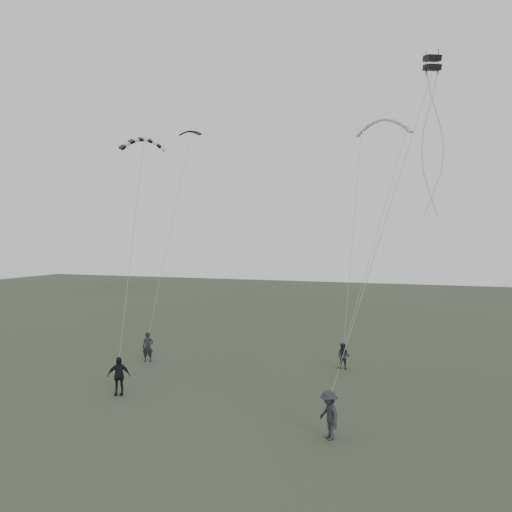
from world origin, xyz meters
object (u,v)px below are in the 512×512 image
(flyer_far, at_px, (329,415))
(flyer_left, at_px, (148,347))
(kite_dark_small, at_px, (190,131))
(kite_striped, at_px, (143,139))
(kite_pale_large, at_px, (384,120))
(flyer_right, at_px, (343,356))
(kite_box, at_px, (432,63))
(flyer_center, at_px, (119,376))

(flyer_far, bearing_deg, flyer_left, -161.24)
(kite_dark_small, bearing_deg, flyer_left, -113.48)
(kite_striped, bearing_deg, kite_pale_large, -1.22)
(flyer_left, distance_m, kite_dark_small, 15.44)
(flyer_right, height_order, kite_dark_small, kite_dark_small)
(kite_box, bearing_deg, flyer_center, 168.12)
(flyer_right, xyz_separation_m, flyer_far, (1.26, -10.88, 0.17))
(flyer_left, xyz_separation_m, flyer_center, (2.33, -6.54, 0.02))
(kite_dark_small, bearing_deg, kite_box, -33.64)
(kite_pale_large, height_order, kite_box, kite_pale_large)
(flyer_center, xyz_separation_m, kite_pale_large, (11.84, 14.17, 15.26))
(flyer_far, relative_size, kite_striped, 0.73)
(flyer_far, distance_m, kite_box, 17.11)
(kite_dark_small, bearing_deg, flyer_right, -21.28)
(flyer_right, bearing_deg, flyer_center, -129.83)
(kite_striped, height_order, kite_box, kite_box)
(flyer_left, relative_size, kite_box, 2.65)
(kite_dark_small, height_order, kite_box, kite_box)
(kite_pale_large, xyz_separation_m, kite_box, (3.19, -10.00, 0.25))
(flyer_far, height_order, kite_box, kite_box)
(flyer_left, bearing_deg, flyer_right, -7.46)
(flyer_center, relative_size, flyer_far, 1.01)
(kite_dark_small, relative_size, kite_pale_large, 0.41)
(flyer_right, distance_m, kite_box, 17.13)
(flyer_left, bearing_deg, kite_pale_large, 10.11)
(kite_box, bearing_deg, flyer_right, 109.13)
(flyer_far, xyz_separation_m, kite_box, (3.71, 6.16, 15.52))
(flyer_far, distance_m, kite_dark_small, 23.36)
(flyer_far, bearing_deg, kite_box, 109.70)
(kite_dark_small, relative_size, kite_box, 2.17)
(kite_pale_large, bearing_deg, flyer_far, -89.25)
(flyer_right, relative_size, kite_pale_large, 0.42)
(flyer_center, xyz_separation_m, kite_striped, (-1.15, 4.30, 12.95))
(flyer_center, distance_m, kite_striped, 13.69)
(flyer_right, height_order, kite_pale_large, kite_pale_large)
(flyer_far, bearing_deg, flyer_center, -139.21)
(flyer_right, xyz_separation_m, kite_box, (4.97, -4.72, 15.70))
(flyer_center, bearing_deg, kite_striped, 79.00)
(kite_dark_small, distance_m, kite_box, 17.77)
(flyer_left, xyz_separation_m, kite_box, (17.36, -2.37, 15.54))
(kite_striped, bearing_deg, flyer_right, -16.19)
(flyer_left, xyz_separation_m, kite_striped, (1.18, -2.24, 12.97))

